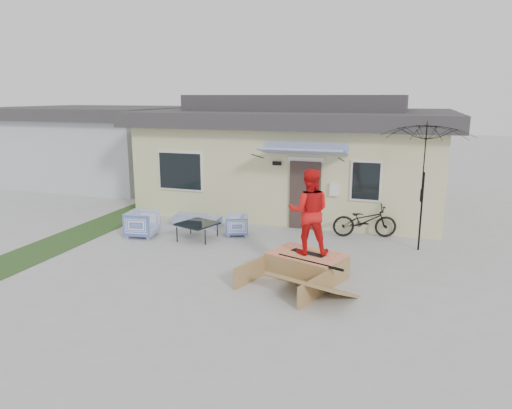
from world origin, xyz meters
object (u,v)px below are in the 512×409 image
(armchair_right, at_px, (237,224))
(armchair_left, at_px, (142,222))
(loveseat, at_px, (198,216))
(skateboard, at_px, (308,252))
(bicycle, at_px, (365,217))
(coffee_table, at_px, (198,231))
(skate_ramp, at_px, (306,265))
(skater, at_px, (309,210))
(patio_umbrella, at_px, (423,186))

(armchair_right, bearing_deg, armchair_left, -89.34)
(loveseat, relative_size, skateboard, 1.80)
(armchair_left, distance_m, bicycle, 6.47)
(coffee_table, bearing_deg, bicycle, 20.98)
(armchair_left, xyz_separation_m, bicycle, (6.16, 1.99, 0.17))
(armchair_right, height_order, skateboard, armchair_right)
(armchair_right, height_order, skate_ramp, armchair_right)
(armchair_left, xyz_separation_m, coffee_table, (1.64, 0.25, -0.18))
(armchair_left, distance_m, skate_ramp, 5.47)
(skater, bearing_deg, armchair_right, -55.59)
(coffee_table, distance_m, skater, 4.24)
(armchair_right, distance_m, skate_ramp, 3.72)
(armchair_left, distance_m, skateboard, 5.47)
(armchair_right, height_order, coffee_table, armchair_right)
(patio_umbrella, bearing_deg, skateboard, -131.20)
(armchair_left, relative_size, patio_umbrella, 0.29)
(bicycle, bearing_deg, armchair_right, 89.93)
(coffee_table, bearing_deg, skateboard, -26.78)
(patio_umbrella, bearing_deg, skater, -131.20)
(armchair_left, xyz_separation_m, skate_ramp, (5.22, -1.62, -0.15))
(coffee_table, relative_size, skateboard, 1.17)
(armchair_right, bearing_deg, skateboard, 25.93)
(patio_umbrella, relative_size, skater, 1.51)
(skater, bearing_deg, bicycle, -116.49)
(patio_umbrella, distance_m, skateboard, 3.87)
(armchair_left, xyz_separation_m, armchair_right, (2.56, 0.99, -0.09))
(patio_umbrella, bearing_deg, loveseat, 176.52)
(patio_umbrella, bearing_deg, bicycle, 152.50)
(loveseat, xyz_separation_m, bicycle, (5.15, 0.38, 0.30))
(patio_umbrella, distance_m, skater, 3.68)
(bicycle, xyz_separation_m, skate_ramp, (-0.94, -3.60, -0.32))
(skater, bearing_deg, skateboard, 14.59)
(skate_ramp, bearing_deg, coffee_table, 171.99)
(armchair_left, height_order, patio_umbrella, patio_umbrella)
(coffee_table, bearing_deg, armchair_left, -171.25)
(armchair_left, height_order, skate_ramp, armchair_left)
(bicycle, xyz_separation_m, patio_umbrella, (1.50, -0.78, 1.16))
(loveseat, xyz_separation_m, skateboard, (4.23, -3.17, 0.27))
(coffee_table, height_order, patio_umbrella, patio_umbrella)
(armchair_left, distance_m, patio_umbrella, 7.87)
(patio_umbrella, relative_size, skate_ramp, 1.35)
(coffee_table, distance_m, patio_umbrella, 6.28)
(skate_ramp, xyz_separation_m, skater, (0.02, 0.05, 1.28))
(coffee_table, bearing_deg, skate_ramp, -27.53)
(coffee_table, height_order, bicycle, bicycle)
(armchair_left, bearing_deg, skate_ramp, -114.62)
(coffee_table, relative_size, skate_ramp, 0.45)
(skate_ramp, distance_m, skateboard, 0.30)
(skate_ramp, bearing_deg, patio_umbrella, 68.63)
(coffee_table, relative_size, bicycle, 0.53)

